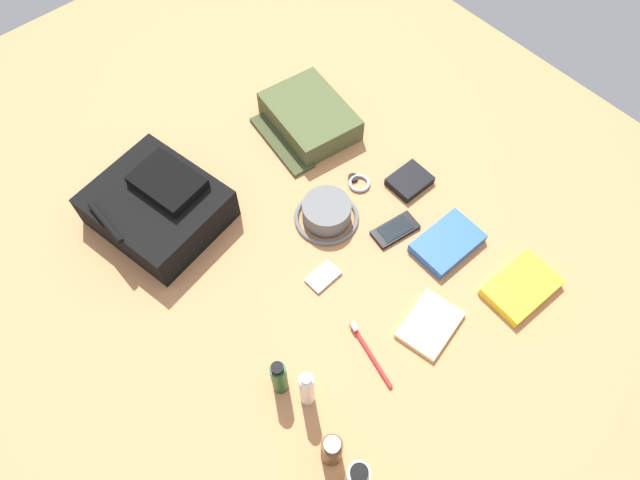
# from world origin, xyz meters

# --- Properties ---
(ground_plane) EXTENTS (2.64, 2.02, 0.02)m
(ground_plane) POSITION_xyz_m (0.00, 0.00, -0.01)
(ground_plane) COLOR #B97A4C
(ground_plane) RESTS_ON ground
(backpack) EXTENTS (0.37, 0.34, 0.13)m
(backpack) POSITION_xyz_m (0.35, 0.26, 0.06)
(backpack) COLOR black
(backpack) RESTS_ON ground_plane
(toiletry_pouch) EXTENTS (0.29, 0.28, 0.07)m
(toiletry_pouch) POSITION_xyz_m (0.34, -0.25, 0.04)
(toiletry_pouch) COLOR #47512D
(toiletry_pouch) RESTS_ON ground_plane
(bucket_hat) EXTENTS (0.18, 0.18, 0.06)m
(bucket_hat) POSITION_xyz_m (0.06, -0.07, 0.03)
(bucket_hat) COLOR slate
(bucket_hat) RESTS_ON ground_plane
(lotion_bottle) EXTENTS (0.05, 0.05, 0.17)m
(lotion_bottle) POSITION_xyz_m (-0.48, 0.33, 0.08)
(lotion_bottle) COLOR beige
(lotion_bottle) RESTS_ON ground_plane
(cologne_bottle) EXTENTS (0.05, 0.05, 0.12)m
(cologne_bottle) POSITION_xyz_m (-0.41, 0.32, 0.06)
(cologne_bottle) COLOR #473319
(cologne_bottle) RESTS_ON ground_plane
(toothpaste_tube) EXTENTS (0.03, 0.03, 0.16)m
(toothpaste_tube) POSITION_xyz_m (-0.28, 0.28, 0.08)
(toothpaste_tube) COLOR white
(toothpaste_tube) RESTS_ON ground_plane
(shampoo_bottle) EXTENTS (0.04, 0.04, 0.14)m
(shampoo_bottle) POSITION_xyz_m (-0.22, 0.31, 0.07)
(shampoo_bottle) COLOR #19471E
(shampoo_bottle) RESTS_ON ground_plane
(paperback_novel) EXTENTS (0.13, 0.18, 0.03)m
(paperback_novel) POSITION_xyz_m (-0.42, -0.30, 0.01)
(paperback_novel) COLOR yellow
(paperback_novel) RESTS_ON ground_plane
(travel_guidebook) EXTENTS (0.12, 0.18, 0.03)m
(travel_guidebook) POSITION_xyz_m (-0.22, -0.25, 0.01)
(travel_guidebook) COLOR blue
(travel_guidebook) RESTS_ON ground_plane
(cell_phone) EXTENTS (0.08, 0.13, 0.01)m
(cell_phone) POSITION_xyz_m (-0.09, -0.18, 0.01)
(cell_phone) COLOR black
(cell_phone) RESTS_ON ground_plane
(media_player) EXTENTS (0.06, 0.09, 0.01)m
(media_player) POSITION_xyz_m (-0.07, 0.05, 0.01)
(media_player) COLOR #B7B7BC
(media_player) RESTS_ON ground_plane
(wristwatch) EXTENTS (0.07, 0.06, 0.01)m
(wristwatch) POSITION_xyz_m (0.08, -0.22, 0.01)
(wristwatch) COLOR #99999E
(wristwatch) RESTS_ON ground_plane
(toothbrush) EXTENTS (0.18, 0.05, 0.02)m
(toothbrush) POSITION_xyz_m (-0.29, 0.10, 0.01)
(toothbrush) COLOR red
(toothbrush) RESTS_ON ground_plane
(wallet) EXTENTS (0.09, 0.11, 0.02)m
(wallet) POSITION_xyz_m (-0.01, -0.33, 0.01)
(wallet) COLOR black
(wallet) RESTS_ON ground_plane
(notepad) EXTENTS (0.14, 0.17, 0.02)m
(notepad) POSITION_xyz_m (-0.34, -0.06, 0.01)
(notepad) COLOR beige
(notepad) RESTS_ON ground_plane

